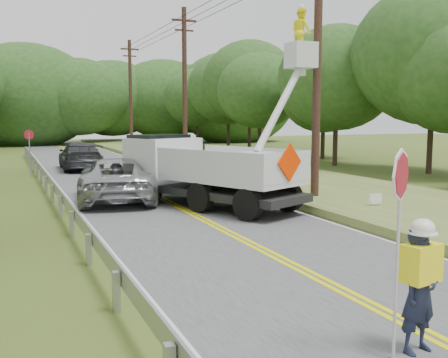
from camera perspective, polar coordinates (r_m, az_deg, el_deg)
name	(u,v)px	position (r m, az deg, el deg)	size (l,w,h in m)	color
ground	(354,298)	(9.89, 14.15, -12.56)	(140.00, 140.00, 0.00)	#40521C
road	(151,193)	(22.37, -8.09, -1.52)	(7.20, 96.00, 0.03)	#444447
guardrail	(50,183)	(22.52, -18.65, -0.37)	(0.18, 48.00, 0.77)	#A0A1A9
utility_poles	(229,77)	(26.72, 0.58, 11.21)	(1.60, 43.30, 10.00)	black
tall_grass_verge	(294,181)	(25.13, 7.73, -0.27)	(7.00, 96.00, 0.30)	#4F6D28
treeline_right	(312,81)	(39.85, 9.69, 10.57)	(10.85, 52.14, 10.81)	#332319
treeline_horizon	(66,97)	(63.81, -17.05, 8.62)	(58.44, 14.52, 12.22)	#1E4919
flagger	(420,281)	(7.67, 20.77, -10.47)	(1.10, 0.53, 2.84)	#191E33
bucket_truck	(198,161)	(19.32, -2.90, 1.95)	(6.21, 7.63, 7.08)	black
suv_silver	(116,179)	(20.53, -11.79, 0.00)	(2.74, 5.94, 1.65)	#A7A8AD
suv_darkgrey	(80,156)	(33.02, -15.57, 2.48)	(2.35, 5.77, 1.67)	#323338
stop_sign_permanent	(29,145)	(30.06, -20.66, 3.49)	(0.54, 0.12, 2.56)	#A0A1A9
yard_sign	(375,199)	(18.00, 16.35, -2.18)	(0.49, 0.06, 0.71)	white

